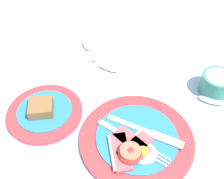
# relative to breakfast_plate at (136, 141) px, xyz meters

# --- Properties ---
(ground_plane) EXTENTS (3.00, 3.00, 0.00)m
(ground_plane) POSITION_rel_breakfast_plate_xyz_m (-0.05, -0.00, -0.01)
(ground_plane) COLOR #93B2DB
(breakfast_plate) EXTENTS (0.26, 0.26, 0.04)m
(breakfast_plate) POSITION_rel_breakfast_plate_xyz_m (0.00, 0.00, 0.00)
(breakfast_plate) COLOR red
(breakfast_plate) RESTS_ON ground_plane
(bread_plate) EXTENTS (0.19, 0.19, 0.04)m
(bread_plate) POSITION_rel_breakfast_plate_xyz_m (-0.24, -0.03, -0.00)
(bread_plate) COLOR red
(bread_plate) RESTS_ON ground_plane
(sugar_cup) EXTENTS (0.09, 0.09, 0.06)m
(sugar_cup) POSITION_rel_breakfast_plate_xyz_m (0.12, 0.25, 0.02)
(sugar_cup) COLOR #337F6B
(sugar_cup) RESTS_ON ground_plane
(teaspoon_by_saucer) EXTENTS (0.19, 0.04, 0.01)m
(teaspoon_by_saucer) POSITION_rel_breakfast_plate_xyz_m (0.10, 0.20, -0.01)
(teaspoon_by_saucer) COLOR silver
(teaspoon_by_saucer) RESTS_ON ground_plane
(teaspoon_near_cup) EXTENTS (0.15, 0.15, 0.01)m
(teaspoon_near_cup) POSITION_rel_breakfast_plate_xyz_m (-0.28, 0.25, -0.01)
(teaspoon_near_cup) COLOR silver
(teaspoon_near_cup) RESTS_ON ground_plane
(teaspoon_stray) EXTENTS (0.19, 0.03, 0.01)m
(teaspoon_stray) POSITION_rel_breakfast_plate_xyz_m (-0.21, 0.20, -0.01)
(teaspoon_stray) COLOR silver
(teaspoon_stray) RESTS_ON ground_plane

